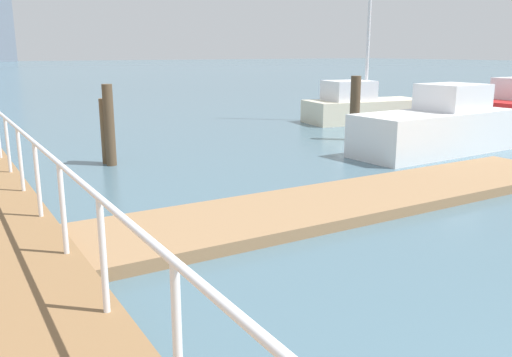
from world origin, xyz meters
name	(u,v)px	position (x,y,z in m)	size (l,w,h in m)	color
ground_plane	(77,128)	(0.00, 20.00, 0.00)	(300.00, 300.00, 0.00)	#476675
floating_dock	(351,200)	(1.86, 7.43, 0.09)	(10.73, 2.00, 0.18)	#93704C
boardwalk_railing	(18,141)	(-3.15, 9.84, 1.24)	(0.06, 29.54, 1.08)	white
dock_piling_0	(355,108)	(6.68, 12.87, 0.97)	(0.30, 0.30, 1.94)	brown
dock_piling_1	(109,125)	(-0.79, 12.98, 0.96)	(0.24, 0.24, 1.92)	brown
dock_piling_2	(106,131)	(-0.80, 13.28, 0.78)	(0.24, 0.24, 1.56)	brown
moored_boat_1	(362,105)	(9.80, 16.00, 0.65)	(4.85, 2.53, 9.65)	beige
moored_boat_3	(437,127)	(7.15, 10.13, 0.68)	(4.88, 1.92, 1.81)	white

